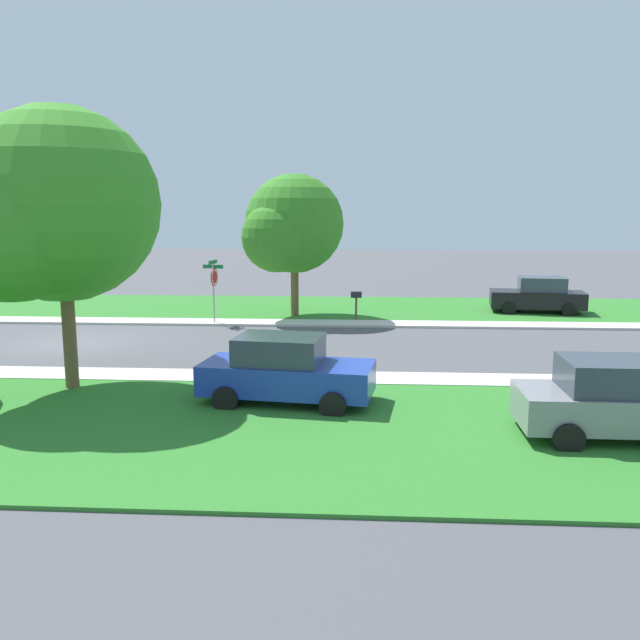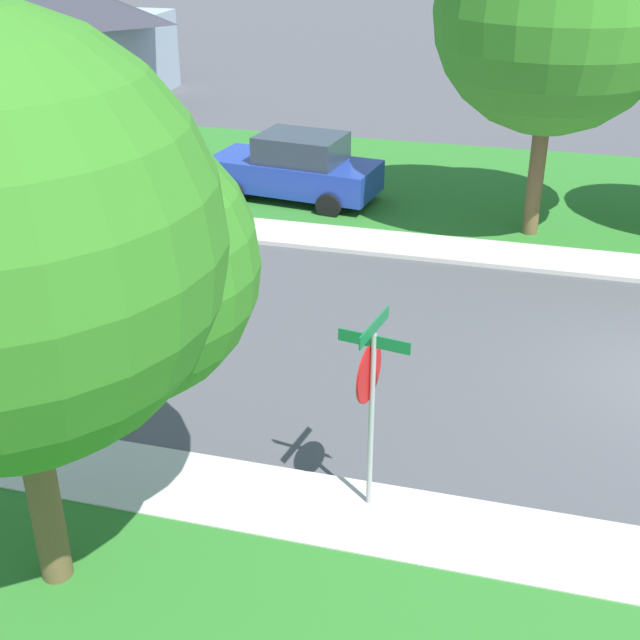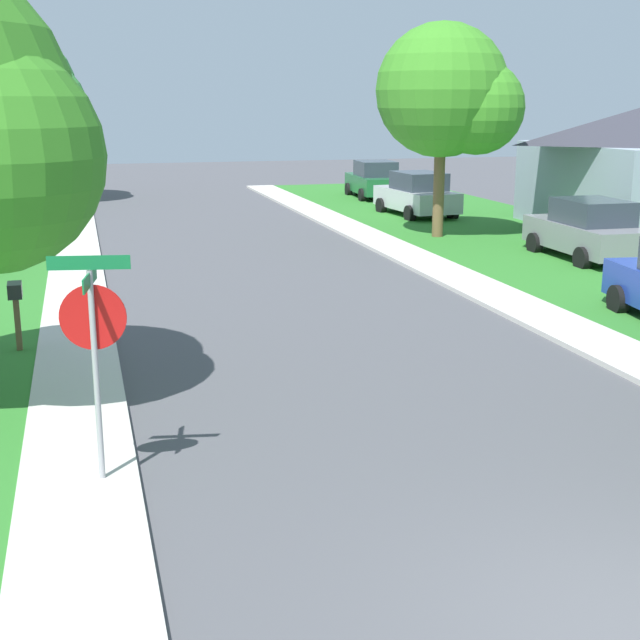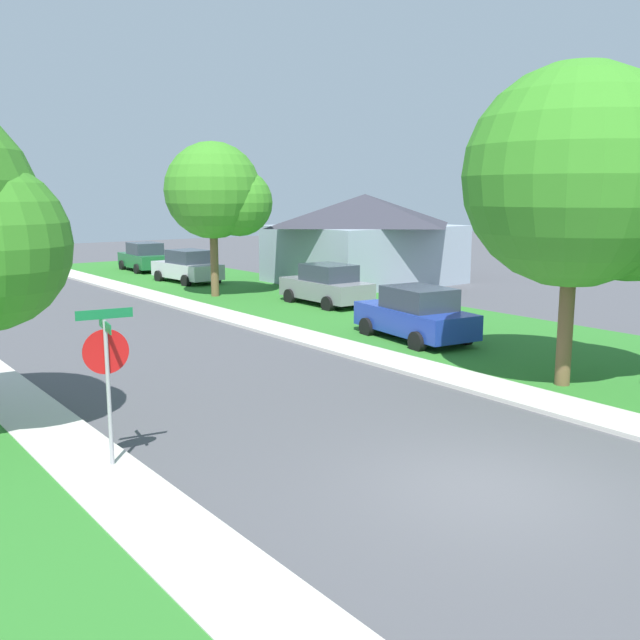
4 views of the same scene
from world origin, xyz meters
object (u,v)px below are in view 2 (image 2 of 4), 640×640
object	(u,v)px
car_grey_near_corner	(80,128)
tree_sidewalk_near	(565,18)
tree_sidewalk_mid	(29,249)
house_right_setback	(41,37)
stop_sign_far_corner	(370,385)
car_blue_across_road	(296,168)

from	to	relation	value
car_grey_near_corner	tree_sidewalk_near	world-z (taller)	tree_sidewalk_near
tree_sidewalk_mid	house_right_setback	size ratio (longest dim) A/B	0.71
stop_sign_far_corner	house_right_setback	size ratio (longest dim) A/B	0.30
car_grey_near_corner	tree_sidewalk_near	distance (m)	14.44
car_grey_near_corner	tree_sidewalk_mid	distance (m)	18.27
tree_sidewalk_near	house_right_setback	distance (m)	20.84
tree_sidewalk_mid	car_grey_near_corner	bearing A→B (deg)	28.89
car_blue_across_road	house_right_setback	distance (m)	15.07
stop_sign_far_corner	car_blue_across_road	xyz separation A→B (m)	(11.58, 4.37, -1.01)
tree_sidewalk_near	tree_sidewalk_mid	bearing A→B (deg)	159.15
stop_sign_far_corner	tree_sidewalk_near	distance (m)	11.42
car_grey_near_corner	car_blue_across_road	bearing A→B (deg)	-106.56
stop_sign_far_corner	car_grey_near_corner	xyz separation A→B (m)	(13.78, 11.76, -1.01)
stop_sign_far_corner	tree_sidewalk_near	size ratio (longest dim) A/B	0.37
car_blue_across_road	car_grey_near_corner	distance (m)	7.71
stop_sign_far_corner	tree_sidewalk_near	world-z (taller)	tree_sidewalk_near
house_right_setback	stop_sign_far_corner	bearing A→B (deg)	-140.33
car_blue_across_road	house_right_setback	world-z (taller)	house_right_setback
car_blue_across_road	house_right_setback	size ratio (longest dim) A/B	0.49
stop_sign_far_corner	tree_sidewalk_mid	distance (m)	4.27
tree_sidewalk_mid	house_right_setback	world-z (taller)	tree_sidewalk_mid
car_grey_near_corner	tree_sidewalk_mid	size ratio (longest dim) A/B	0.66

